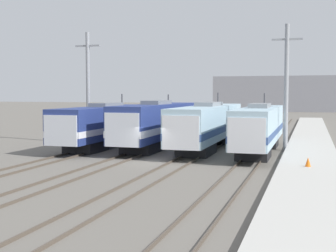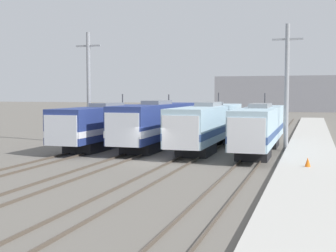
{
  "view_description": "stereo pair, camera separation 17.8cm",
  "coord_description": "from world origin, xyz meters",
  "px_view_note": "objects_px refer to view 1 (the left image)",
  "views": [
    {
      "loc": [
        11.18,
        -31.7,
        5.0
      ],
      "look_at": [
        0.74,
        2.38,
        2.49
      ],
      "focal_mm": 50.0,
      "sensor_mm": 36.0,
      "label": 1
    },
    {
      "loc": [
        11.35,
        -31.64,
        5.0
      ],
      "look_at": [
        0.74,
        2.38,
        2.49
      ],
      "focal_mm": 50.0,
      "sensor_mm": 36.0,
      "label": 2
    }
  ],
  "objects_px": {
    "locomotive_far_right": "(259,128)",
    "catenary_tower_left": "(88,87)",
    "catenary_tower_right": "(286,86)",
    "locomotive_far_left": "(105,124)",
    "locomotive_center_left": "(155,124)",
    "traffic_cone": "(308,162)",
    "locomotive_center_right": "(208,125)"
  },
  "relations": [
    {
      "from": "locomotive_far_right",
      "to": "catenary_tower_left",
      "type": "height_order",
      "value": "catenary_tower_left"
    },
    {
      "from": "locomotive_far_right",
      "to": "catenary_tower_right",
      "type": "distance_m",
      "value": 4.67
    },
    {
      "from": "locomotive_far_left",
      "to": "catenary_tower_left",
      "type": "distance_m",
      "value": 4.98
    },
    {
      "from": "catenary_tower_right",
      "to": "locomotive_center_left",
      "type": "bearing_deg",
      "value": -172.31
    },
    {
      "from": "locomotive_center_left",
      "to": "catenary_tower_left",
      "type": "distance_m",
      "value": 8.36
    },
    {
      "from": "catenary_tower_right",
      "to": "traffic_cone",
      "type": "relative_size",
      "value": 18.63
    },
    {
      "from": "locomotive_center_left",
      "to": "locomotive_far_right",
      "type": "xyz_separation_m",
      "value": [
        9.43,
        -0.8,
        -0.1
      ]
    },
    {
      "from": "locomotive_center_left",
      "to": "locomotive_far_right",
      "type": "bearing_deg",
      "value": -4.87
    },
    {
      "from": "locomotive_far_left",
      "to": "catenary_tower_right",
      "type": "height_order",
      "value": "catenary_tower_right"
    },
    {
      "from": "locomotive_far_right",
      "to": "traffic_cone",
      "type": "bearing_deg",
      "value": -65.98
    },
    {
      "from": "locomotive_far_left",
      "to": "locomotive_center_right",
      "type": "xyz_separation_m",
      "value": [
        9.43,
        1.44,
        0.05
      ]
    },
    {
      "from": "catenary_tower_right",
      "to": "traffic_cone",
      "type": "bearing_deg",
      "value": -80.11
    },
    {
      "from": "locomotive_center_left",
      "to": "locomotive_far_right",
      "type": "height_order",
      "value": "locomotive_far_right"
    },
    {
      "from": "locomotive_far_left",
      "to": "locomotive_center_left",
      "type": "bearing_deg",
      "value": 7.84
    },
    {
      "from": "locomotive_center_left",
      "to": "catenary_tower_right",
      "type": "xyz_separation_m",
      "value": [
        11.45,
        1.55,
        3.4
      ]
    },
    {
      "from": "locomotive_far_right",
      "to": "traffic_cone",
      "type": "relative_size",
      "value": 29.0
    },
    {
      "from": "catenary_tower_left",
      "to": "catenary_tower_right",
      "type": "bearing_deg",
      "value": 0.0
    },
    {
      "from": "catenary_tower_left",
      "to": "traffic_cone",
      "type": "bearing_deg",
      "value": -28.43
    },
    {
      "from": "locomotive_far_right",
      "to": "locomotive_center_right",
      "type": "bearing_deg",
      "value": 161.3
    },
    {
      "from": "locomotive_far_left",
      "to": "catenary_tower_left",
      "type": "xyz_separation_m",
      "value": [
        -2.76,
        2.19,
        3.52
      ]
    },
    {
      "from": "locomotive_far_left",
      "to": "traffic_cone",
      "type": "xyz_separation_m",
      "value": [
        18.14,
        -9.12,
        -1.43
      ]
    },
    {
      "from": "locomotive_center_right",
      "to": "catenary_tower_right",
      "type": "height_order",
      "value": "catenary_tower_right"
    },
    {
      "from": "traffic_cone",
      "to": "catenary_tower_right",
      "type": "bearing_deg",
      "value": 99.89
    },
    {
      "from": "catenary_tower_left",
      "to": "traffic_cone",
      "type": "height_order",
      "value": "catenary_tower_left"
    },
    {
      "from": "locomotive_center_left",
      "to": "locomotive_center_right",
      "type": "bearing_deg",
      "value": 9.54
    },
    {
      "from": "locomotive_center_left",
      "to": "locomotive_center_right",
      "type": "distance_m",
      "value": 4.78
    },
    {
      "from": "catenary_tower_right",
      "to": "locomotive_far_left",
      "type": "bearing_deg",
      "value": -172.27
    },
    {
      "from": "locomotive_center_left",
      "to": "locomotive_center_right",
      "type": "height_order",
      "value": "locomotive_center_right"
    },
    {
      "from": "locomotive_center_left",
      "to": "traffic_cone",
      "type": "bearing_deg",
      "value": -36.03
    },
    {
      "from": "catenary_tower_right",
      "to": "locomotive_far_right",
      "type": "bearing_deg",
      "value": -130.74
    },
    {
      "from": "locomotive_far_right",
      "to": "catenary_tower_right",
      "type": "bearing_deg",
      "value": 49.26
    },
    {
      "from": "locomotive_far_left",
      "to": "catenary_tower_left",
      "type": "relative_size",
      "value": 1.56
    }
  ]
}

